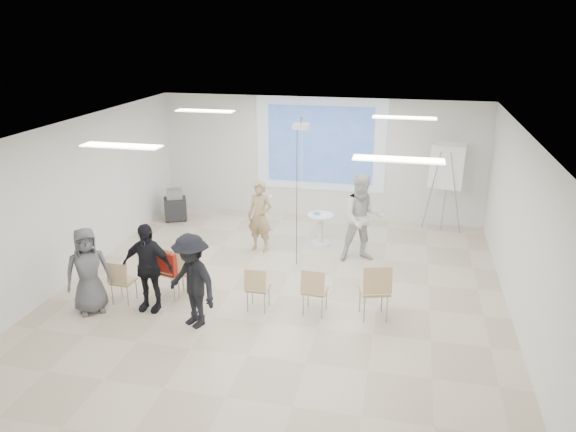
% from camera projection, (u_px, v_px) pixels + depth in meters
% --- Properties ---
extents(floor, '(8.00, 9.00, 0.10)m').
position_uv_depth(floor, '(279.00, 298.00, 10.19)').
color(floor, beige).
rests_on(floor, ground).
extents(ceiling, '(8.00, 9.00, 0.10)m').
position_uv_depth(ceiling, '(278.00, 128.00, 9.18)').
color(ceiling, white).
rests_on(ceiling, wall_back).
extents(wall_back, '(8.00, 0.10, 3.00)m').
position_uv_depth(wall_back, '(320.00, 158.00, 13.88)').
color(wall_back, silver).
rests_on(wall_back, floor).
extents(wall_left, '(0.10, 9.00, 3.00)m').
position_uv_depth(wall_left, '(68.00, 202.00, 10.50)').
color(wall_left, silver).
rests_on(wall_left, floor).
extents(wall_right, '(0.10, 9.00, 3.00)m').
position_uv_depth(wall_right, '(527.00, 235.00, 8.86)').
color(wall_right, silver).
rests_on(wall_right, floor).
extents(projection_halo, '(3.20, 0.01, 2.30)m').
position_uv_depth(projection_halo, '(320.00, 145.00, 13.71)').
color(projection_halo, silver).
rests_on(projection_halo, wall_back).
extents(projection_image, '(2.60, 0.01, 1.90)m').
position_uv_depth(projection_image, '(320.00, 145.00, 13.69)').
color(projection_image, '#3761BC').
rests_on(projection_image, wall_back).
extents(pedestal_table, '(0.75, 0.75, 0.72)m').
position_uv_depth(pedestal_table, '(320.00, 227.00, 12.38)').
color(pedestal_table, white).
rests_on(pedestal_table, floor).
extents(player_left, '(0.71, 0.55, 1.75)m').
position_uv_depth(player_left, '(260.00, 212.00, 11.90)').
color(player_left, tan).
rests_on(player_left, floor).
extents(player_right, '(1.17, 1.04, 2.03)m').
position_uv_depth(player_right, '(363.00, 213.00, 11.37)').
color(player_right, silver).
rests_on(player_right, floor).
extents(controller_left, '(0.06, 0.13, 0.04)m').
position_uv_depth(controller_left, '(271.00, 197.00, 12.01)').
color(controller_left, white).
rests_on(controller_left, player_left).
extents(controller_right, '(0.06, 0.11, 0.04)m').
position_uv_depth(controller_right, '(356.00, 193.00, 11.52)').
color(controller_right, white).
rests_on(controller_right, player_right).
extents(chair_far_left, '(0.39, 0.42, 0.79)m').
position_uv_depth(chair_far_left, '(121.00, 279.00, 9.73)').
color(chair_far_left, tan).
rests_on(chair_far_left, floor).
extents(chair_left_mid, '(0.57, 0.60, 0.98)m').
position_uv_depth(chair_left_mid, '(168.00, 268.00, 9.90)').
color(chair_left_mid, tan).
rests_on(chair_left_mid, floor).
extents(chair_left_inner, '(0.52, 0.55, 0.94)m').
position_uv_depth(chair_left_inner, '(189.00, 269.00, 9.93)').
color(chair_left_inner, tan).
rests_on(chair_left_inner, floor).
extents(chair_center, '(0.37, 0.40, 0.80)m').
position_uv_depth(chair_center, '(257.00, 286.00, 9.48)').
color(chair_center, tan).
rests_on(chair_center, floor).
extents(chair_right_inner, '(0.43, 0.46, 0.85)m').
position_uv_depth(chair_right_inner, '(314.00, 288.00, 9.32)').
color(chair_right_inner, tan).
rests_on(chair_right_inner, floor).
extents(chair_right_far, '(0.59, 0.61, 1.00)m').
position_uv_depth(chair_right_far, '(375.00, 287.00, 9.15)').
color(chair_right_far, tan).
rests_on(chair_right_far, floor).
extents(red_jacket, '(0.44, 0.21, 0.41)m').
position_uv_depth(red_jacket, '(165.00, 264.00, 9.72)').
color(red_jacket, '#A71F14').
rests_on(red_jacket, chair_left_mid).
extents(laptop, '(0.39, 0.31, 0.03)m').
position_uv_depth(laptop, '(190.00, 269.00, 10.05)').
color(laptop, black).
rests_on(laptop, chair_left_inner).
extents(audience_left, '(1.05, 0.65, 1.79)m').
position_uv_depth(audience_left, '(147.00, 261.00, 9.41)').
color(audience_left, black).
rests_on(audience_left, floor).
extents(audience_mid, '(1.32, 1.12, 1.79)m').
position_uv_depth(audience_mid, '(192.00, 275.00, 8.89)').
color(audience_mid, black).
rests_on(audience_mid, floor).
extents(audience_outer, '(0.98, 0.94, 1.69)m').
position_uv_depth(audience_outer, '(87.00, 266.00, 9.35)').
color(audience_outer, '#5A595E').
rests_on(audience_outer, floor).
extents(flipchart_easel, '(0.90, 0.70, 2.11)m').
position_uv_depth(flipchart_easel, '(447.00, 167.00, 12.81)').
color(flipchart_easel, gray).
rests_on(flipchart_easel, floor).
extents(av_cart, '(0.67, 0.61, 0.80)m').
position_uv_depth(av_cart, '(175.00, 206.00, 13.92)').
color(av_cart, black).
rests_on(av_cart, floor).
extents(ceiling_projector, '(0.30, 0.25, 3.00)m').
position_uv_depth(ceiling_projector, '(301.00, 133.00, 10.65)').
color(ceiling_projector, white).
rests_on(ceiling_projector, ceiling).
extents(fluor_panel_nw, '(1.20, 0.30, 0.02)m').
position_uv_depth(fluor_panel_nw, '(205.00, 111.00, 11.45)').
color(fluor_panel_nw, white).
rests_on(fluor_panel_nw, ceiling).
extents(fluor_panel_ne, '(1.20, 0.30, 0.02)m').
position_uv_depth(fluor_panel_ne, '(404.00, 118.00, 10.64)').
color(fluor_panel_ne, white).
rests_on(fluor_panel_ne, ceiling).
extents(fluor_panel_sw, '(1.20, 0.30, 0.02)m').
position_uv_depth(fluor_panel_sw, '(121.00, 146.00, 8.22)').
color(fluor_panel_sw, white).
rests_on(fluor_panel_sw, ceiling).
extents(fluor_panel_se, '(1.20, 0.30, 0.02)m').
position_uv_depth(fluor_panel_se, '(398.00, 159.00, 7.41)').
color(fluor_panel_se, white).
rests_on(fluor_panel_se, ceiling).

